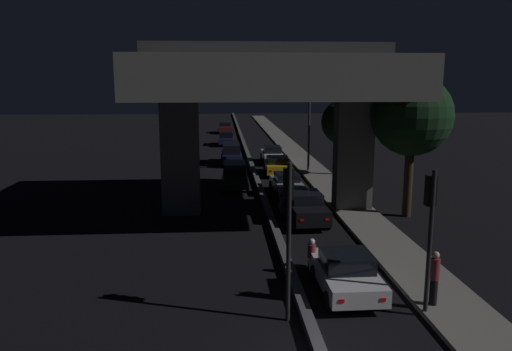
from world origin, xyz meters
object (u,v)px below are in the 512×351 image
at_px(car_white_fifth, 272,154).
at_px(car_white_lead, 346,272).
at_px(traffic_light_left_of_median, 288,214).
at_px(car_taxi_yellow_fourth, 277,165).
at_px(car_dark_green_lead_oncoming, 235,175).
at_px(car_dark_blue_third_oncoming, 227,138).
at_px(motorcycle_white_filtering_near, 312,260).
at_px(pedestrian_on_sidewalk, 434,277).
at_px(car_black_second, 305,206).
at_px(motorcycle_red_filtering_mid, 282,207).
at_px(car_dark_red_fourth_oncoming, 225,128).
at_px(car_dark_blue_second_oncoming, 231,153).
at_px(street_lamp, 306,113).
at_px(traffic_light_right_of_median, 430,217).
at_px(car_silver_third, 287,184).

bearing_deg(car_white_fifth, car_white_lead, 179.57).
relative_size(traffic_light_left_of_median, car_taxi_yellow_fourth, 1.14).
bearing_deg(car_white_fifth, car_taxi_yellow_fourth, 178.73).
xyz_separation_m(car_taxi_yellow_fourth, car_dark_green_lead_oncoming, (-3.50, -4.77, 0.15)).
bearing_deg(car_dark_blue_third_oncoming, motorcycle_white_filtering_near, 6.73).
relative_size(traffic_light_left_of_median, pedestrian_on_sidewalk, 2.76).
height_order(car_black_second, motorcycle_red_filtering_mid, car_black_second).
height_order(car_white_lead, car_dark_red_fourth_oncoming, car_dark_red_fourth_oncoming).
bearing_deg(car_dark_blue_second_oncoming, pedestrian_on_sidewalk, 11.52).
xyz_separation_m(car_white_lead, car_black_second, (0.06, 8.98, 0.08)).
distance_m(street_lamp, car_dark_red_fourth_oncoming, 31.81).
bearing_deg(motorcycle_white_filtering_near, car_taxi_yellow_fourth, 1.39).
relative_size(car_black_second, car_taxi_yellow_fourth, 1.10).
height_order(car_white_lead, car_dark_green_lead_oncoming, car_dark_green_lead_oncoming).
relative_size(car_dark_red_fourth_oncoming, motorcycle_red_filtering_mid, 2.24).
bearing_deg(traffic_light_left_of_median, motorcycle_white_filtering_near, 68.28).
xyz_separation_m(traffic_light_right_of_median, car_taxi_yellow_fourth, (-1.99, 24.20, -2.46)).
relative_size(car_silver_third, car_dark_blue_third_oncoming, 0.98).
bearing_deg(pedestrian_on_sidewalk, motorcycle_red_filtering_mid, 107.41).
distance_m(motorcycle_white_filtering_near, motorcycle_red_filtering_mid, 8.20).
bearing_deg(car_taxi_yellow_fourth, car_dark_green_lead_oncoming, 145.49).
xyz_separation_m(car_white_lead, car_dark_red_fourth_oncoming, (-3.77, 54.02, 0.02)).
relative_size(car_dark_red_fourth_oncoming, pedestrian_on_sidewalk, 2.27).
height_order(traffic_light_left_of_median, car_dark_blue_second_oncoming, traffic_light_left_of_median).
height_order(traffic_light_right_of_median, car_dark_blue_second_oncoming, traffic_light_right_of_median).
bearing_deg(street_lamp, car_dark_blue_third_oncoming, 109.22).
height_order(car_white_lead, car_taxi_yellow_fourth, car_white_lead).
bearing_deg(pedestrian_on_sidewalk, street_lamp, 90.13).
xyz_separation_m(car_white_lead, car_dark_blue_second_oncoming, (-3.44, 27.73, 0.24)).
bearing_deg(street_lamp, car_dark_blue_second_oncoming, 141.81).
xyz_separation_m(car_taxi_yellow_fourth, car_dark_blue_second_oncoming, (-3.54, 5.39, 0.22)).
distance_m(car_dark_blue_third_oncoming, pedestrian_on_sidewalk, 42.76).
bearing_deg(car_black_second, car_white_fifth, -2.17).
bearing_deg(car_taxi_yellow_fourth, car_white_lead, -178.52).
xyz_separation_m(traffic_light_left_of_median, car_black_second, (2.36, 10.84, -2.59)).
bearing_deg(car_dark_green_lead_oncoming, motorcycle_red_filtering_mid, 18.06).
relative_size(car_black_second, motorcycle_white_filtering_near, 2.48).
bearing_deg(motorcycle_white_filtering_near, car_dark_green_lead_oncoming, 13.06).
bearing_deg(car_dark_blue_third_oncoming, car_white_fifth, 19.57).
bearing_deg(car_black_second, pedestrian_on_sidewalk, -168.50).
height_order(car_white_lead, car_silver_third, same).
xyz_separation_m(car_white_lead, motorcycle_red_filtering_mid, (-1.05, 9.84, -0.14)).
xyz_separation_m(car_taxi_yellow_fourth, car_white_fifth, (0.13, 5.52, 0.05)).
bearing_deg(traffic_light_left_of_median, car_white_fifth, 85.13).
bearing_deg(car_white_lead, pedestrian_on_sidewalk, -121.73).
xyz_separation_m(street_lamp, car_dark_red_fourth_oncoming, (-6.23, 30.93, -4.03)).
distance_m(traffic_light_right_of_median, car_black_second, 11.29).
bearing_deg(car_black_second, car_dark_green_lead_oncoming, 20.24).
height_order(car_white_fifth, car_dark_blue_second_oncoming, car_dark_blue_second_oncoming).
bearing_deg(car_silver_third, car_white_fifth, -4.32).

